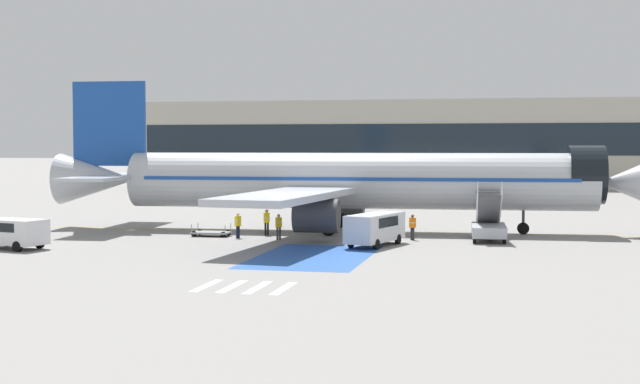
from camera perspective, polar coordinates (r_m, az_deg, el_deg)
name	(u,v)px	position (r m, az deg, el deg)	size (l,w,h in m)	color
ground_plane	(349,231)	(65.45, 1.89, -2.52)	(600.00, 600.00, 0.00)	gray
apron_leadline_yellow	(358,232)	(65.07, 2.42, -2.55)	(0.20, 77.74, 0.01)	gold
apron_stand_patch_blue	(313,257)	(50.76, -0.45, -4.15)	(6.34, 11.77, 0.01)	#2856A8
apron_walkway_bar_0	(207,286)	(40.79, -7.27, -5.96)	(0.44, 3.60, 0.01)	silver
apron_walkway_bar_1	(232,286)	(40.41, -5.66, -6.04)	(0.44, 3.60, 0.01)	silver
apron_walkway_bar_2	(258,287)	(40.05, -4.02, -6.11)	(0.44, 3.60, 0.01)	silver
apron_walkway_bar_3	(284,288)	(39.74, -2.35, -6.18)	(0.44, 3.60, 0.01)	silver
airliner	(349,181)	(64.88, 1.87, 0.70)	(44.46, 34.80, 11.13)	#B7BCC4
boarding_stairs_forward	(489,226)	(59.99, 10.75, -2.14)	(2.46, 5.33, 3.99)	#ADB2BA
fuel_tanker	(329,190)	(88.48, 0.58, 0.10)	(2.84, 10.00, 3.50)	#38383D
service_van_0	(12,231)	(57.40, -19.11, -2.36)	(4.57, 2.93, 1.83)	silver
service_van_1	(375,227)	(55.98, 3.54, -2.22)	(3.26, 5.63, 2.03)	silver
baggage_cart	(211,233)	(62.24, -6.97, -2.60)	(2.65, 1.59, 0.87)	gray
ground_crew_0	(279,225)	(59.63, -2.67, -2.12)	(0.49, 0.38, 1.72)	#2D2D33
ground_crew_1	(238,224)	(60.74, -5.28, -2.03)	(0.40, 0.49, 1.73)	#191E38
ground_crew_2	(413,225)	(59.70, 5.94, -2.13)	(0.49, 0.43, 1.71)	#2D2D33
ground_crew_3	(267,220)	(62.37, -3.44, -1.81)	(0.48, 0.35, 1.85)	black
terminal_building	(539,144)	(134.05, 13.82, 3.01)	(122.16, 12.10, 12.81)	#B2AD9E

